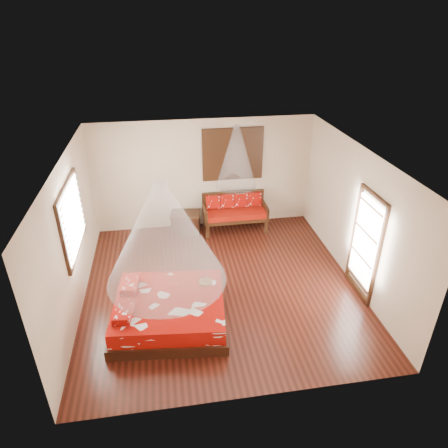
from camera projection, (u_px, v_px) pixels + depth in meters
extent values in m
cube|color=black|center=(221.00, 286.00, 8.31)|extent=(5.50, 5.50, 0.02)
cube|color=silver|center=(220.00, 156.00, 6.97)|extent=(5.50, 5.50, 0.02)
cube|color=beige|center=(71.00, 238.00, 7.25)|extent=(0.02, 5.50, 2.80)
cube|color=beige|center=(356.00, 216.00, 8.03)|extent=(0.02, 5.50, 2.80)
cube|color=beige|center=(204.00, 174.00, 10.03)|extent=(5.50, 0.02, 2.80)
cube|color=beige|center=(252.00, 326.00, 5.24)|extent=(5.50, 0.02, 2.80)
cube|color=black|center=(171.00, 317.00, 7.32)|extent=(2.21, 2.03, 0.20)
cube|color=#9D0B05|center=(170.00, 306.00, 7.20)|extent=(2.10, 1.92, 0.30)
cube|color=#9D0B05|center=(123.00, 313.00, 6.72)|extent=(0.34, 0.56, 0.14)
cube|color=#9D0B05|center=(130.00, 285.00, 7.40)|extent=(0.34, 0.56, 0.14)
cube|color=black|center=(208.00, 230.00, 9.94)|extent=(0.08, 0.08, 0.42)
cube|color=black|center=(266.00, 226.00, 10.15)|extent=(0.08, 0.08, 0.42)
cube|color=black|center=(205.00, 219.00, 10.46)|extent=(0.08, 0.08, 0.42)
cube|color=black|center=(260.00, 215.00, 10.67)|extent=(0.08, 0.08, 0.42)
cube|color=black|center=(235.00, 217.00, 10.22)|extent=(1.62, 0.72, 0.08)
cube|color=#951105|center=(235.00, 213.00, 10.17)|extent=(1.56, 0.66, 0.14)
cube|color=black|center=(233.00, 201.00, 10.36)|extent=(1.62, 0.06, 0.55)
cube|color=black|center=(205.00, 213.00, 10.04)|extent=(0.06, 0.72, 0.30)
cube|color=black|center=(265.00, 209.00, 10.25)|extent=(0.06, 0.72, 0.30)
cube|color=#9D0B05|center=(213.00, 202.00, 10.15)|extent=(0.34, 0.19, 0.36)
cube|color=#9D0B05|center=(227.00, 201.00, 10.20)|extent=(0.34, 0.19, 0.36)
cube|color=#9D0B05|center=(241.00, 200.00, 10.25)|extent=(0.34, 0.19, 0.36)
cube|color=#9D0B05|center=(254.00, 199.00, 10.30)|extent=(0.34, 0.19, 0.36)
cube|color=black|center=(186.00, 223.00, 10.25)|extent=(0.77, 0.61, 0.46)
cube|color=black|center=(185.00, 214.00, 10.13)|extent=(0.82, 0.65, 0.05)
cube|color=black|center=(233.00, 154.00, 9.86)|extent=(1.52, 0.06, 1.32)
cube|color=black|center=(233.00, 154.00, 9.85)|extent=(1.35, 0.04, 1.10)
cube|color=black|center=(72.00, 218.00, 7.29)|extent=(0.08, 1.74, 1.34)
cube|color=white|center=(74.00, 218.00, 7.29)|extent=(0.04, 1.54, 1.10)
cube|color=black|center=(365.00, 246.00, 7.67)|extent=(0.08, 1.02, 2.16)
cube|color=white|center=(365.00, 242.00, 7.62)|extent=(0.03, 0.82, 1.70)
cylinder|color=brown|center=(206.00, 282.00, 7.56)|extent=(0.27, 0.27, 0.03)
cone|color=silver|center=(164.00, 234.00, 6.48)|extent=(2.05, 2.05, 1.80)
cone|color=silver|center=(236.00, 157.00, 9.41)|extent=(0.98, 0.98, 1.50)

